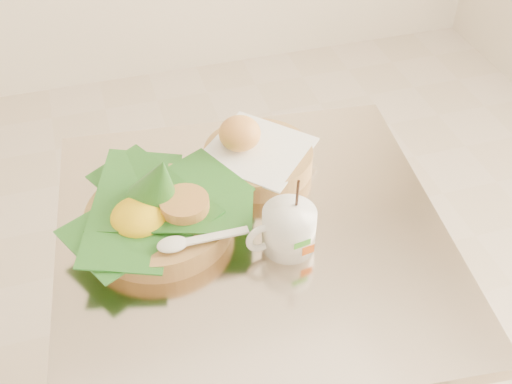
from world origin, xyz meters
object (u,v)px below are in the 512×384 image
object	(u,v)px
coffee_mug	(288,229)
bread_basket	(255,154)
cafe_table	(253,308)
rice_basket	(159,211)

from	to	relation	value
coffee_mug	bread_basket	bearing A→B (deg)	87.84
cafe_table	coffee_mug	size ratio (longest dim) A/B	4.76
cafe_table	coffee_mug	xyz separation A→B (m)	(0.05, -0.05, 0.26)
coffee_mug	cafe_table	bearing A→B (deg)	135.16
bread_basket	coffee_mug	size ratio (longest dim) A/B	1.62
rice_basket	coffee_mug	distance (m)	0.23
cafe_table	bread_basket	bearing A→B (deg)	71.98
rice_basket	bread_basket	size ratio (longest dim) A/B	1.26
bread_basket	coffee_mug	world-z (taller)	coffee_mug
bread_basket	coffee_mug	bearing A→B (deg)	-92.16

